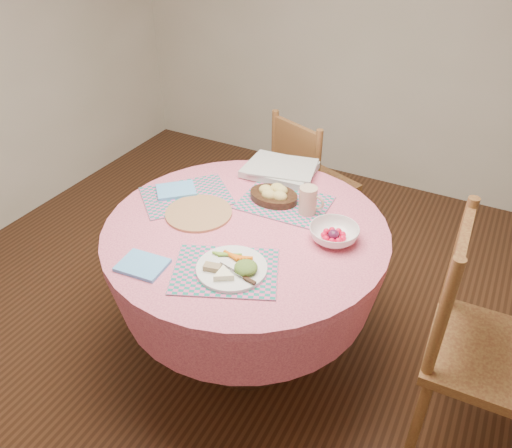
# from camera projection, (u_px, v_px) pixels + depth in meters

# --- Properties ---
(ground) EXTENTS (4.00, 4.00, 0.00)m
(ground) POSITION_uv_depth(u_px,v_px,m) (248.00, 345.00, 2.59)
(ground) COLOR #331C0F
(ground) RESTS_ON ground
(dining_table) EXTENTS (1.24, 1.24, 0.75)m
(dining_table) POSITION_uv_depth(u_px,v_px,m) (246.00, 261.00, 2.27)
(dining_table) COLOR pink
(dining_table) RESTS_ON ground
(chair_right) EXTENTS (0.47, 0.49, 1.03)m
(chair_right) POSITION_uv_depth(u_px,v_px,m) (477.00, 342.00, 1.90)
(chair_right) COLOR brown
(chair_right) RESTS_ON ground
(chair_back) EXTENTS (0.54, 0.53, 0.91)m
(chair_back) POSITION_uv_depth(u_px,v_px,m) (309.00, 182.00, 3.02)
(chair_back) COLOR brown
(chair_back) RESTS_ON ground
(placemat_front) EXTENTS (0.49, 0.44, 0.01)m
(placemat_front) POSITION_uv_depth(u_px,v_px,m) (226.00, 271.00, 1.91)
(placemat_front) COLOR #157B69
(placemat_front) RESTS_ON dining_table
(placemat_left) EXTENTS (0.49, 0.50, 0.01)m
(placemat_left) POSITION_uv_depth(u_px,v_px,m) (186.00, 196.00, 2.36)
(placemat_left) COLOR #157B69
(placemat_left) RESTS_ON dining_table
(placemat_back) EXTENTS (0.41, 0.31, 0.01)m
(placemat_back) POSITION_uv_depth(u_px,v_px,m) (285.00, 203.00, 2.31)
(placemat_back) COLOR #157B69
(placemat_back) RESTS_ON dining_table
(wicker_trivet) EXTENTS (0.30, 0.30, 0.01)m
(wicker_trivet) POSITION_uv_depth(u_px,v_px,m) (199.00, 213.00, 2.23)
(wicker_trivet) COLOR #A56B47
(wicker_trivet) RESTS_ON dining_table
(napkin_near) EXTENTS (0.19, 0.15, 0.01)m
(napkin_near) POSITION_uv_depth(u_px,v_px,m) (142.00, 265.00, 1.93)
(napkin_near) COLOR #5EADF3
(napkin_near) RESTS_ON dining_table
(napkin_far) EXTENTS (0.23, 0.22, 0.01)m
(napkin_far) POSITION_uv_depth(u_px,v_px,m) (176.00, 190.00, 2.38)
(napkin_far) COLOR #5EADF3
(napkin_far) RESTS_ON placemat_left
(dinner_plate) EXTENTS (0.27, 0.27, 0.05)m
(dinner_plate) POSITION_uv_depth(u_px,v_px,m) (232.00, 268.00, 1.90)
(dinner_plate) COLOR white
(dinner_plate) RESTS_ON placemat_front
(bread_bowl) EXTENTS (0.23, 0.23, 0.08)m
(bread_bowl) POSITION_uv_depth(u_px,v_px,m) (274.00, 194.00, 2.31)
(bread_bowl) COLOR black
(bread_bowl) RESTS_ON placemat_back
(latte_mug) EXTENTS (0.12, 0.08, 0.13)m
(latte_mug) POSITION_uv_depth(u_px,v_px,m) (308.00, 200.00, 2.20)
(latte_mug) COLOR tan
(latte_mug) RESTS_ON placemat_back
(fruit_bowl) EXTENTS (0.24, 0.24, 0.06)m
(fruit_bowl) POSITION_uv_depth(u_px,v_px,m) (334.00, 234.00, 2.06)
(fruit_bowl) COLOR white
(fruit_bowl) RESTS_ON dining_table
(newspaper_stack) EXTENTS (0.38, 0.31, 0.04)m
(newspaper_stack) POSITION_uv_depth(u_px,v_px,m) (280.00, 169.00, 2.53)
(newspaper_stack) COLOR silver
(newspaper_stack) RESTS_ON dining_table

